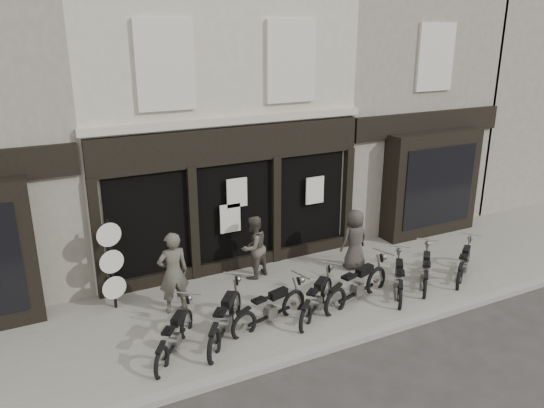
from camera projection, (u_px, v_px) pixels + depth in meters
name	position (u px, v px, depth m)	size (l,w,h in m)	color
ground_plane	(289.00, 323.00, 11.67)	(90.00, 90.00, 0.00)	#2D2B28
pavement	(271.00, 303.00, 12.42)	(30.00, 4.20, 0.12)	slate
kerb	(319.00, 350.00, 10.60)	(30.00, 0.25, 0.13)	gray
central_building	(193.00, 104.00, 15.43)	(7.30, 6.22, 8.34)	beige
neighbour_right	(371.00, 94.00, 18.12)	(5.60, 6.73, 8.34)	gray
filler_right	(530.00, 82.00, 21.69)	(11.00, 6.00, 8.20)	gray
motorcycle_0	(175.00, 339.00, 10.41)	(1.41, 1.70, 0.95)	black
motorcycle_1	(226.00, 322.00, 10.92)	(1.62, 1.92, 1.09)	black
motorcycle_2	(271.00, 311.00, 11.40)	(2.03, 0.82, 0.99)	black
motorcycle_3	(317.00, 301.00, 11.83)	(1.72, 1.48, 0.98)	black
motorcycle_4	(357.00, 288.00, 12.34)	(2.20, 0.98, 1.09)	black
motorcycle_5	(399.00, 281.00, 12.79)	(1.41, 1.71, 0.96)	black
motorcycle_6	(425.00, 272.00, 13.25)	(1.53, 1.60, 0.95)	black
motorcycle_7	(464.00, 266.00, 13.63)	(1.73, 1.40, 0.97)	black
man_left	(173.00, 273.00, 11.67)	(0.69, 0.45, 1.89)	#4B473E
man_centre	(254.00, 247.00, 13.35)	(0.80, 0.62, 1.64)	#4A453B
man_right	(355.00, 239.00, 13.88)	(0.79, 0.51, 1.61)	#38332E
advert_sign_post	(112.00, 269.00, 11.78)	(0.55, 0.35, 2.27)	black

